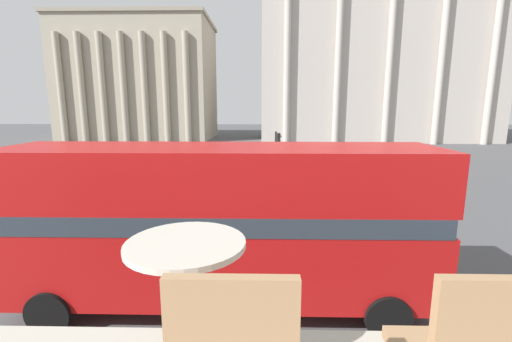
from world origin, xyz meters
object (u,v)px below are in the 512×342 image
double_decker_bus (221,221)px  plaza_building_left (141,81)px  pedestrian_red (368,188)px  traffic_light_mid (277,152)px  pedestrian_blue (162,158)px  plaza_building_right (372,60)px  cafe_dining_table (187,278)px  traffic_light_near (105,179)px

double_decker_bus → plaza_building_left: size_ratio=0.46×
double_decker_bus → pedestrian_red: (6.59, 9.54, -1.41)m
traffic_light_mid → pedestrian_blue: size_ratio=2.12×
traffic_light_mid → pedestrian_blue: bearing=145.6°
traffic_light_mid → plaza_building_right: bearing=65.1°
cafe_dining_table → pedestrian_red: bearing=69.8°
cafe_dining_table → plaza_building_left: (-19.34, 54.69, 4.91)m
traffic_light_mid → pedestrian_red: size_ratio=2.22×
double_decker_bus → plaza_building_right: 51.84m
plaza_building_right → traffic_light_mid: bearing=-114.9°
traffic_light_mid → pedestrian_red: bearing=-36.9°
double_decker_bus → plaza_building_left: bearing=115.0°
traffic_light_near → pedestrian_red: traffic_light_near is taller
plaza_building_right → pedestrian_blue: 39.51m
plaza_building_right → traffic_light_mid: size_ratio=9.56×
cafe_dining_table → pedestrian_red: size_ratio=0.44×
traffic_light_mid → pedestrian_blue: traffic_light_mid is taller
double_decker_bus → traffic_light_mid: double_decker_bus is taller
plaza_building_left → pedestrian_red: bearing=-56.8°
traffic_light_near → traffic_light_mid: (7.36, 7.58, 0.15)m
traffic_light_near → pedestrian_blue: traffic_light_near is taller
traffic_light_mid → pedestrian_red: (4.70, -3.53, -1.45)m
double_decker_bus → plaza_building_left: plaza_building_left is taller
traffic_light_near → pedestrian_red: (12.06, 4.05, -1.30)m
pedestrian_red → traffic_light_mid: bearing=-105.0°
plaza_building_right → pedestrian_red: plaza_building_right is taller
double_decker_bus → plaza_building_right: size_ratio=0.30×
double_decker_bus → pedestrian_blue: (-7.28, 19.34, -1.36)m
plaza_building_right → pedestrian_blue: size_ratio=20.29×
traffic_light_mid → pedestrian_blue: 11.19m
plaza_building_left → pedestrian_blue: size_ratio=13.38×
double_decker_bus → pedestrian_blue: double_decker_bus is taller
pedestrian_red → cafe_dining_table: bearing=1.7°
plaza_building_right → traffic_light_mid: 39.35m
cafe_dining_table → pedestrian_red: (5.93, 16.10, -3.37)m
plaza_building_left → double_decker_bus: bearing=-68.8°
plaza_building_left → pedestrian_red: 46.87m
cafe_dining_table → plaza_building_right: plaza_building_right is taller
cafe_dining_table → traffic_light_near: 13.68m
cafe_dining_table → pedestrian_blue: cafe_dining_table is taller
traffic_light_near → pedestrian_red: 12.79m
cafe_dining_table → plaza_building_left: 58.22m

